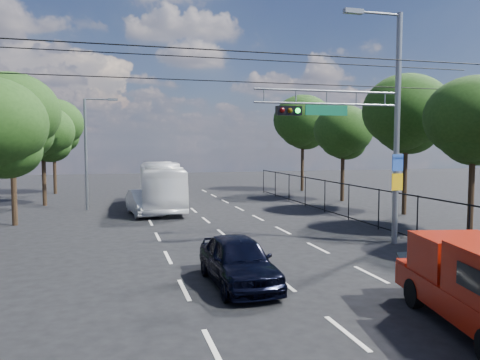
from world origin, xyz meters
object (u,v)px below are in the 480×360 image
object	(u,v)px
navy_hatchback	(238,260)
white_van	(145,202)
white_bus	(161,185)
signal_mast	(371,118)

from	to	relation	value
navy_hatchback	white_van	xyz separation A→B (m)	(-1.74, 14.80, 0.01)
navy_hatchback	white_bus	size ratio (longest dim) A/B	0.40
navy_hatchback	white_van	world-z (taller)	white_van
signal_mast	white_van	world-z (taller)	signal_mast
white_bus	white_van	bearing A→B (deg)	-110.09
signal_mast	white_van	distance (m)	14.47
navy_hatchback	white_bus	xyz separation A→B (m)	(-0.51, 17.77, 0.76)
white_bus	white_van	xyz separation A→B (m)	(-1.24, -2.96, -0.75)
white_van	signal_mast	bearing A→B (deg)	-59.19
signal_mast	white_bus	xyz separation A→B (m)	(-7.16, 13.85, -3.75)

